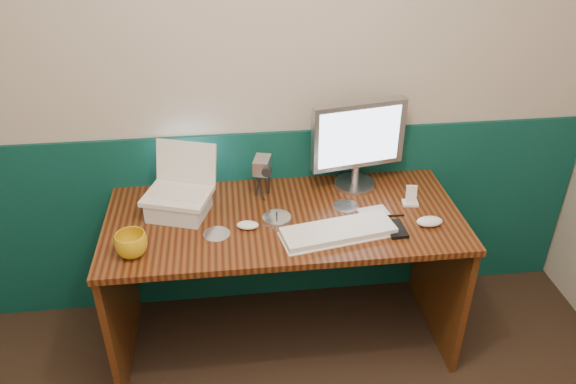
{
  "coord_description": "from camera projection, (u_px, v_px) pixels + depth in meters",
  "views": [
    {
      "loc": [
        -0.09,
        -0.7,
        2.15
      ],
      "look_at": [
        0.14,
        1.23,
        0.97
      ],
      "focal_mm": 35.0,
      "sensor_mm": 36.0,
      "label": 1
    }
  ],
  "objects": [
    {
      "name": "mouse_left",
      "position": [
        248.0,
        225.0,
        2.44
      ],
      "size": [
        0.1,
        0.07,
        0.03
      ],
      "primitive_type": "ellipsoid",
      "rotation": [
        0.0,
        0.0,
        -0.15
      ],
      "color": "white",
      "rests_on": "desk"
    },
    {
      "name": "mouse_right",
      "position": [
        430.0,
        221.0,
        2.45
      ],
      "size": [
        0.12,
        0.07,
        0.04
      ],
      "primitive_type": "ellipsoid",
      "rotation": [
        0.0,
        0.0,
        0.02
      ],
      "color": "white",
      "rests_on": "desk"
    },
    {
      "name": "cd_loose_a",
      "position": [
        217.0,
        234.0,
        2.41
      ],
      "size": [
        0.12,
        0.12,
        0.0
      ],
      "primitive_type": "cylinder",
      "color": "#B1BBC2",
      "rests_on": "desk"
    },
    {
      "name": "laptop_riser",
      "position": [
        179.0,
        206.0,
        2.52
      ],
      "size": [
        0.3,
        0.27,
        0.08
      ],
      "primitive_type": "cube",
      "rotation": [
        0.0,
        0.0,
        -0.32
      ],
      "color": "silver",
      "rests_on": "desk"
    },
    {
      "name": "cd_spindle",
      "position": [
        277.0,
        219.0,
        2.48
      ],
      "size": [
        0.13,
        0.13,
        0.03
      ],
      "primitive_type": "cylinder",
      "color": "silver",
      "rests_on": "desk"
    },
    {
      "name": "keyboard",
      "position": [
        338.0,
        232.0,
        2.39
      ],
      "size": [
        0.51,
        0.25,
        0.03
      ],
      "primitive_type": "cube",
      "rotation": [
        0.0,
        0.0,
        0.18
      ],
      "color": "white",
      "rests_on": "desk"
    },
    {
      "name": "mug",
      "position": [
        131.0,
        245.0,
        2.26
      ],
      "size": [
        0.15,
        0.15,
        0.1
      ],
      "primitive_type": "imported",
      "rotation": [
        0.0,
        0.0,
        0.15
      ],
      "color": "gold",
      "rests_on": "desk"
    },
    {
      "name": "wainscot",
      "position": [
        250.0,
        220.0,
        2.94
      ],
      "size": [
        3.48,
        0.02,
        1.0
      ],
      "primitive_type": "cube",
      "color": "#083731",
      "rests_on": "ground"
    },
    {
      "name": "cd_loose_b",
      "position": [
        346.0,
        206.0,
        2.6
      ],
      "size": [
        0.12,
        0.12,
        0.0
      ],
      "primitive_type": "cylinder",
      "color": "silver",
      "rests_on": "desk"
    },
    {
      "name": "dock",
      "position": [
        410.0,
        203.0,
        2.61
      ],
      "size": [
        0.08,
        0.06,
        0.01
      ],
      "primitive_type": "cube",
      "rotation": [
        0.0,
        0.0,
        -0.13
      ],
      "color": "white",
      "rests_on": "desk"
    },
    {
      "name": "camcorder",
      "position": [
        262.0,
        179.0,
        2.62
      ],
      "size": [
        0.11,
        0.14,
        0.18
      ],
      "primitive_type": null,
      "rotation": [
        0.0,
        0.0,
        -0.26
      ],
      "color": "#B4B4B9",
      "rests_on": "desk"
    },
    {
      "name": "pda",
      "position": [
        396.0,
        229.0,
        2.42
      ],
      "size": [
        0.08,
        0.13,
        0.02
      ],
      "primitive_type": "cube",
      "rotation": [
        0.0,
        0.0,
        0.03
      ],
      "color": "black",
      "rests_on": "desk"
    },
    {
      "name": "papers",
      "position": [
        373.0,
        212.0,
        2.55
      ],
      "size": [
        0.15,
        0.11,
        0.0
      ],
      "primitive_type": "cube",
      "rotation": [
        0.0,
        0.0,
        0.18
      ],
      "color": "silver",
      "rests_on": "desk"
    },
    {
      "name": "music_player",
      "position": [
        411.0,
        194.0,
        2.58
      ],
      "size": [
        0.05,
        0.03,
        0.09
      ],
      "primitive_type": "cube",
      "rotation": [
        -0.17,
        0.0,
        -0.13
      ],
      "color": "white",
      "rests_on": "dock"
    },
    {
      "name": "monitor",
      "position": [
        357.0,
        144.0,
        2.64
      ],
      "size": [
        0.47,
        0.21,
        0.45
      ],
      "primitive_type": null,
      "rotation": [
        0.0,
        0.0,
        0.18
      ],
      "color": "#A3A3A8",
      "rests_on": "desk"
    },
    {
      "name": "desk",
      "position": [
        284.0,
        281.0,
        2.72
      ],
      "size": [
        1.6,
        0.7,
        0.75
      ],
      "primitive_type": "cube",
      "color": "#37110A",
      "rests_on": "ground"
    },
    {
      "name": "pen",
      "position": [
        388.0,
        216.0,
        2.52
      ],
      "size": [
        0.15,
        0.01,
        0.01
      ],
      "primitive_type": "cylinder",
      "rotation": [
        0.0,
        1.57,
        -0.04
      ],
      "color": "black",
      "rests_on": "desk"
    },
    {
      "name": "laptop",
      "position": [
        175.0,
        175.0,
        2.44
      ],
      "size": [
        0.34,
        0.3,
        0.24
      ],
      "primitive_type": null,
      "rotation": [
        0.0,
        0.0,
        -0.32
      ],
      "color": "white",
      "rests_on": "laptop_riser"
    },
    {
      "name": "back_wall",
      "position": [
        244.0,
        83.0,
        2.56
      ],
      "size": [
        3.5,
        0.04,
        2.5
      ],
      "primitive_type": "cube",
      "color": "#BBAF9E",
      "rests_on": "ground"
    }
  ]
}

